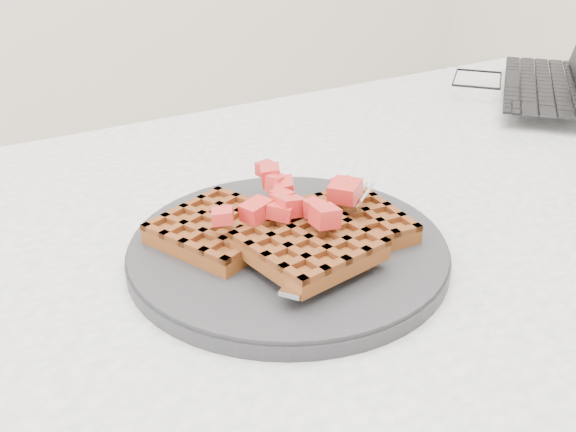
{
  "coord_description": "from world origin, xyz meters",
  "views": [
    {
      "loc": [
        -0.37,
        -0.4,
        1.04
      ],
      "look_at": [
        -0.13,
        0.0,
        0.79
      ],
      "focal_mm": 40.0,
      "sensor_mm": 36.0,
      "label": 1
    }
  ],
  "objects": [
    {
      "name": "plate",
      "position": [
        -0.13,
        0.0,
        0.76
      ],
      "size": [
        0.27,
        0.27,
        0.02
      ],
      "primitive_type": "cylinder",
      "color": "#252527",
      "rests_on": "table"
    },
    {
      "name": "strawberry_pile",
      "position": [
        -0.13,
        0.0,
        0.8
      ],
      "size": [
        0.15,
        0.15,
        0.02
      ],
      "primitive_type": null,
      "color": "#A91415",
      "rests_on": "waffles"
    },
    {
      "name": "laptop",
      "position": [
        0.42,
        0.21,
        0.79
      ],
      "size": [
        0.37,
        0.37,
        0.21
      ],
      "rotation": [
        0.0,
        0.0,
        3.87
      ],
      "color": "black",
      "rests_on": "table"
    },
    {
      "name": "waffles",
      "position": [
        -0.13,
        -0.0,
        0.78
      ],
      "size": [
        0.21,
        0.19,
        0.03
      ],
      "color": "brown",
      "rests_on": "plate"
    },
    {
      "name": "table",
      "position": [
        0.0,
        0.0,
        0.64
      ],
      "size": [
        1.2,
        0.8,
        0.75
      ],
      "color": "silver",
      "rests_on": "ground"
    },
    {
      "name": "fork",
      "position": [
        -0.1,
        -0.03,
        0.77
      ],
      "size": [
        0.16,
        0.12,
        0.02
      ],
      "primitive_type": null,
      "rotation": [
        0.0,
        0.0,
        -0.95
      ],
      "color": "silver",
      "rests_on": "plate"
    }
  ]
}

